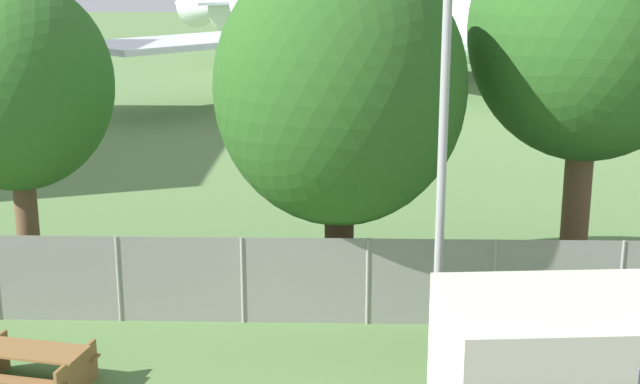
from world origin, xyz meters
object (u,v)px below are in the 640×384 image
portable_cabin (585,376)px  tree_left_of_cabin (340,88)px  tree_behind_benches (15,86)px  tree_near_hangar (589,30)px  picnic_bench_open_grass (30,364)px  airplane (401,21)px

portable_cabin → tree_left_of_cabin: size_ratio=0.59×
portable_cabin → tree_behind_benches: 12.65m
tree_near_hangar → tree_left_of_cabin: tree_near_hangar is taller
picnic_bench_open_grass → tree_behind_benches: (-1.49, 4.43, 4.20)m
airplane → portable_cabin: size_ratio=8.43×
tree_near_hangar → tree_behind_benches: bearing=-173.7°
tree_near_hangar → tree_left_of_cabin: bearing=-163.8°
portable_cabin → tree_near_hangar: 8.89m
airplane → tree_behind_benches: airplane is taller
tree_near_hangar → tree_behind_benches: size_ratio=1.25×
airplane → tree_near_hangar: airplane is taller
picnic_bench_open_grass → portable_cabin: bearing=-10.5°
airplane → picnic_bench_open_grass: size_ratio=17.24×
picnic_bench_open_grass → tree_near_hangar: bearing=28.4°
tree_left_of_cabin → portable_cabin: bearing=-57.7°
portable_cabin → picnic_bench_open_grass: size_ratio=2.05×
picnic_bench_open_grass → tree_behind_benches: 6.28m
tree_near_hangar → tree_behind_benches: tree_near_hangar is taller
tree_behind_benches → picnic_bench_open_grass: bearing=-71.4°
picnic_bench_open_grass → tree_left_of_cabin: (5.30, 4.21, 4.20)m
picnic_bench_open_grass → tree_near_hangar: tree_near_hangar is taller
airplane → tree_left_of_cabin: 33.17m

